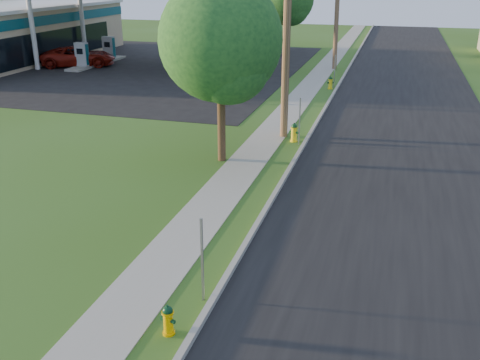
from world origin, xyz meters
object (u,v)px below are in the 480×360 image
tree_verge (222,45)px  car_red (78,56)px  tree_lot (289,1)px  hydrant_near (168,320)px  fuel_pump_se (215,56)px  hydrant_mid (294,132)px  utility_pole_mid (287,20)px  fuel_pump_sw (109,51)px  hydrant_far (330,83)px  utility_pole_far (337,1)px  car_silver (218,59)px  fuel_pump_nw (82,59)px  fuel_pump_ne (197,64)px

tree_verge → car_red: size_ratio=1.25×
tree_lot → hydrant_near: (5.53, -39.51, -4.05)m
car_red → fuel_pump_se: bearing=-96.8°
tree_lot → hydrant_mid: bearing=-78.0°
utility_pole_mid → tree_lot: bearing=101.0°
fuel_pump_sw → hydrant_far: size_ratio=4.05×
fuel_pump_sw → tree_verge: (16.35, -20.82, 3.62)m
utility_pole_far → hydrant_mid: utility_pole_far is taller
utility_pole_mid → tree_lot: (-4.95, 25.39, -0.57)m
car_silver → car_red: bearing=116.7°
hydrant_mid → hydrant_far: 11.36m
fuel_pump_nw → tree_lot: 18.29m
fuel_pump_se → tree_lot: tree_lot is taller
utility_pole_far → tree_verge: bearing=-94.1°
fuel_pump_sw → car_red: fuel_pump_sw is taller
fuel_pump_sw → tree_verge: 26.72m
utility_pole_mid → hydrant_far: size_ratio=12.39×
hydrant_near → car_silver: 30.60m
hydrant_far → car_silver: size_ratio=0.17×
utility_pole_far → fuel_pump_se: 9.84m
hydrant_mid → hydrant_near: bearing=-89.9°
tree_verge → hydrant_near: bearing=-78.3°
tree_lot → car_red: bearing=-139.9°
fuel_pump_ne → fuel_pump_se: bearing=90.0°
fuel_pump_se → hydrant_far: (9.59, -6.26, -0.34)m
fuel_pump_nw → hydrant_mid: 22.95m
fuel_pump_se → tree_verge: size_ratio=0.47×
utility_pole_mid → fuel_pump_se: bearing=117.6°
fuel_pump_se → car_red: bearing=-162.0°
fuel_pump_sw → car_silver: fuel_pump_sw is taller
fuel_pump_nw → tree_verge: 23.73m
utility_pole_mid → hydrant_near: 14.86m
hydrant_near → car_red: size_ratio=0.13×
fuel_pump_nw → fuel_pump_sw: same height
fuel_pump_ne → hydrant_mid: (9.47, -13.62, -0.32)m
fuel_pump_ne → utility_pole_mid: bearing=-55.6°
utility_pole_far → hydrant_far: bearing=-84.6°
utility_pole_mid → tree_lot: 25.88m
tree_lot → hydrant_mid: size_ratio=8.24×
fuel_pump_ne → tree_lot: 13.51m
hydrant_near → car_silver: (-8.65, 29.35, 0.44)m
utility_pole_far → fuel_pump_sw: (-17.90, -1.00, -4.08)m
fuel_pump_se → hydrant_mid: fuel_pump_se is taller
utility_pole_far → car_red: 19.62m
hydrant_mid → car_red: bearing=143.2°
utility_pole_far → tree_verge: utility_pole_far is taller
fuel_pump_ne → tree_lot: tree_lot is taller
hydrant_mid → utility_pole_far: bearing=91.7°
fuel_pump_ne → tree_lot: size_ratio=0.47×
fuel_pump_se → hydrant_far: size_ratio=4.05×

